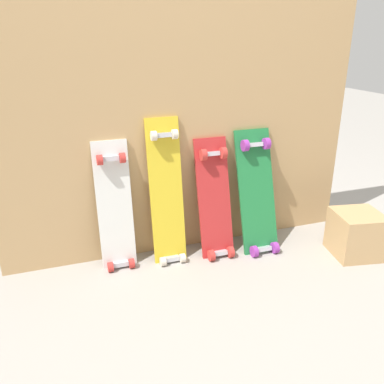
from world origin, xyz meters
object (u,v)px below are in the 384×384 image
wooden_crate (356,234)px  skateboard_white (115,212)px  skateboard_red (215,204)px  skateboard_green (257,197)px  skateboard_yellow (167,198)px

wooden_crate → skateboard_white: bearing=165.0°
skateboard_white → wooden_crate: bearing=-15.0°
skateboard_white → skateboard_red: skateboard_white is taller
skateboard_green → skateboard_yellow: bearing=174.9°
skateboard_white → skateboard_green: (0.81, -0.07, 0.00)m
skateboard_white → skateboard_yellow: size_ratio=0.88×
skateboard_red → skateboard_green: 0.26m
skateboard_green → skateboard_white: bearing=175.3°
skateboard_yellow → wooden_crate: size_ratio=3.37×
wooden_crate → skateboard_red: bearing=157.9°
skateboard_yellow → wooden_crate: (1.02, -0.33, -0.23)m
skateboard_yellow → skateboard_green: bearing=-5.1°
wooden_crate → skateboard_yellow: bearing=162.1°
skateboard_red → wooden_crate: bearing=-22.1°
skateboard_white → wooden_crate: 1.36m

